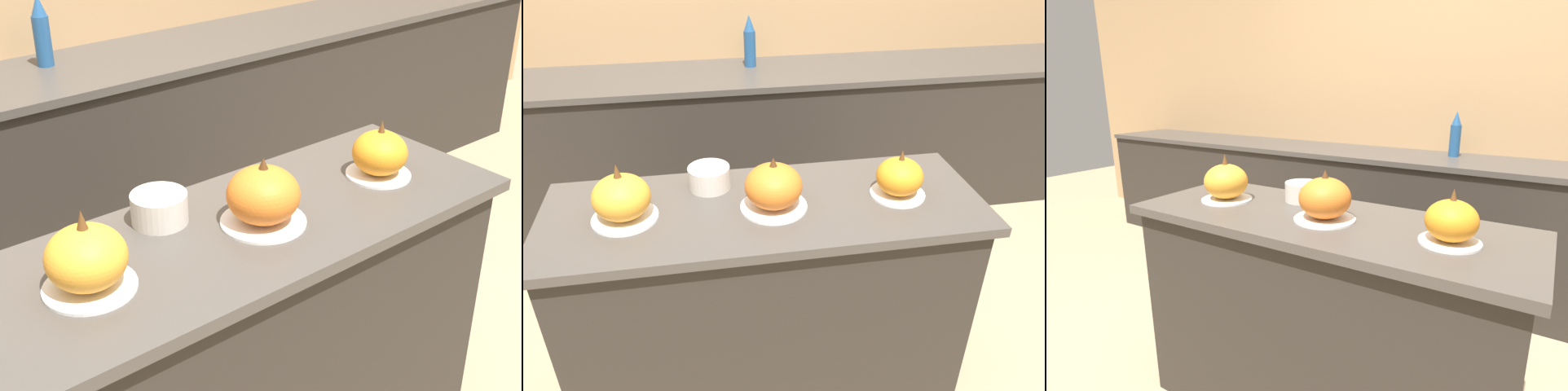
{
  "view_description": "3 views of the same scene",
  "coord_description": "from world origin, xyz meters",
  "views": [
    {
      "loc": [
        -1.01,
        -1.31,
        1.85
      ],
      "look_at": [
        0.06,
        0.04,
        0.95
      ],
      "focal_mm": 50.0,
      "sensor_mm": 36.0,
      "label": 1
    },
    {
      "loc": [
        -0.19,
        -1.47,
        1.82
      ],
      "look_at": [
        0.07,
        0.01,
        0.93
      ],
      "focal_mm": 35.0,
      "sensor_mm": 36.0,
      "label": 2
    },
    {
      "loc": [
        0.72,
        -1.26,
        1.38
      ],
      "look_at": [
        -0.06,
        -0.01,
        0.98
      ],
      "focal_mm": 28.0,
      "sensor_mm": 36.0,
      "label": 3
    }
  ],
  "objects": [
    {
      "name": "pumpkin_cake_center",
      "position": [
        0.03,
        -0.02,
        0.98
      ],
      "size": [
        0.23,
        0.23,
        0.19
      ],
      "color": "white",
      "rests_on": "kitchen_island"
    },
    {
      "name": "bottle_tall",
      "position": [
        0.13,
        1.56,
        1.06
      ],
      "size": [
        0.07,
        0.07,
        0.3
      ],
      "color": "#235184",
      "rests_on": "back_counter"
    },
    {
      "name": "kitchen_island",
      "position": [
        0.0,
        0.0,
        0.45
      ],
      "size": [
        1.52,
        0.56,
        0.9
      ],
      "color": "#2D2823",
      "rests_on": "ground_plane"
    },
    {
      "name": "pumpkin_cake_left",
      "position": [
        -0.46,
        -0.01,
        0.98
      ],
      "size": [
        0.22,
        0.22,
        0.2
      ],
      "color": "white",
      "rests_on": "kitchen_island"
    },
    {
      "name": "mixing_bowl",
      "position": [
        -0.18,
        0.15,
        0.94
      ],
      "size": [
        0.15,
        0.15,
        0.08
      ],
      "color": "beige",
      "rests_on": "kitchen_island"
    },
    {
      "name": "back_counter",
      "position": [
        0.0,
        1.45,
        0.46
      ],
      "size": [
        6.0,
        0.6,
        0.92
      ],
      "color": "#2D2823",
      "rests_on": "ground_plane"
    },
    {
      "name": "pumpkin_cake_right",
      "position": [
        0.47,
        -0.01,
        0.97
      ],
      "size": [
        0.19,
        0.19,
        0.18
      ],
      "color": "white",
      "rests_on": "kitchen_island"
    }
  ]
}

